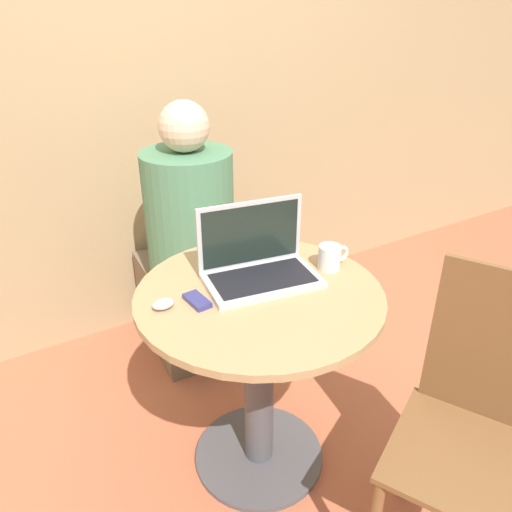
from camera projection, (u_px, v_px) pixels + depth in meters
The scene contains 9 objects.
ground_plane at pixel (259, 456), 1.92m from camera, with size 12.00×12.00×0.00m, color #B26042.
back_wall at pixel (125, 66), 2.19m from camera, with size 7.00×0.05×2.60m.
round_table at pixel (259, 350), 1.68m from camera, with size 0.79×0.79×0.74m.
laptop at pixel (258, 263), 1.63m from camera, with size 0.39×0.27×0.25m.
cell_phone at pixel (197, 301), 1.51m from camera, with size 0.06×0.10×0.02m.
computer_mouse at pixel (163, 304), 1.49m from camera, with size 0.07×0.05×0.03m.
coffee_cup at pixel (330, 257), 1.70m from camera, with size 0.12×0.08×0.08m.
chair_empty at pixel (474, 433), 1.39m from camera, with size 0.54×0.54×0.95m.
person_seated at pixel (188, 259), 2.28m from camera, with size 0.39×0.60×1.22m.
Camera 1 is at (-0.70, -1.15, 1.57)m, focal length 35.00 mm.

